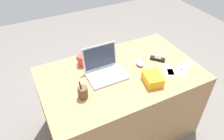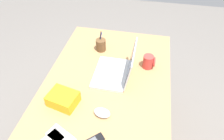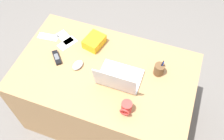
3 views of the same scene
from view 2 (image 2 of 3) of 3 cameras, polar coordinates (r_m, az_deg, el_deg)
desk at (r=1.64m, az=-1.62°, el=-13.53°), size 1.37×0.84×0.73m
laptop at (r=1.39m, az=1.38°, el=-0.05°), size 0.32×0.26×0.23m
computer_mouse at (r=1.20m, az=-2.78°, el=-11.78°), size 0.09×0.11×0.04m
coffee_mug_white at (r=1.48m, az=10.18°, el=2.28°), size 0.07×0.09×0.10m
pen_holder at (r=1.62m, az=-3.12°, el=7.00°), size 0.08×0.08×0.16m
snack_bag at (r=1.27m, az=-13.46°, el=-7.82°), size 0.16×0.19×0.08m
paper_note_near_laptop at (r=1.17m, az=-14.12°, el=-17.51°), size 0.14×0.18×0.00m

